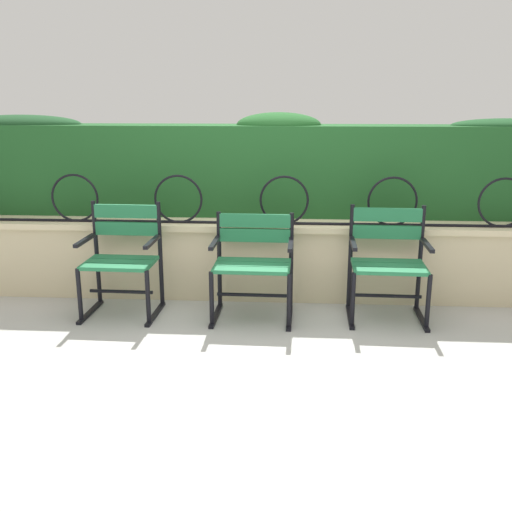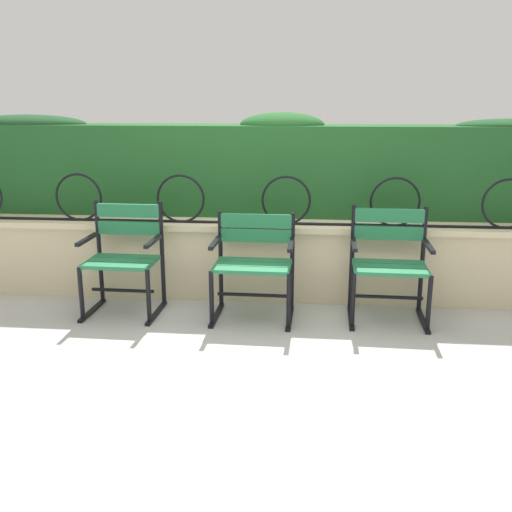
% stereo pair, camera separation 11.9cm
% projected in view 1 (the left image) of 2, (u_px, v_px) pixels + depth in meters
% --- Properties ---
extents(ground_plane, '(60.00, 60.00, 0.00)m').
position_uv_depth(ground_plane, '(255.00, 328.00, 4.50)').
color(ground_plane, '#ADADA8').
extents(stone_wall, '(8.45, 0.41, 0.67)m').
position_uv_depth(stone_wall, '(261.00, 259.00, 5.15)').
color(stone_wall, beige).
rests_on(stone_wall, ground).
extents(iron_arch_fence, '(7.89, 0.02, 0.42)m').
position_uv_depth(iron_arch_fence, '(235.00, 203.00, 4.96)').
color(iron_arch_fence, black).
rests_on(iron_arch_fence, stone_wall).
extents(hedge_row, '(8.28, 0.52, 0.92)m').
position_uv_depth(hedge_row, '(262.00, 167.00, 5.37)').
color(hedge_row, '#1E5123').
rests_on(hedge_row, stone_wall).
extents(park_chair_left, '(0.60, 0.53, 0.90)m').
position_uv_depth(park_chair_left, '(122.00, 257.00, 4.73)').
color(park_chair_left, '#237547').
rests_on(park_chair_left, ground).
extents(park_chair_centre, '(0.65, 0.53, 0.82)m').
position_uv_depth(park_chair_centre, '(253.00, 261.00, 4.65)').
color(park_chair_centre, '#237547').
rests_on(park_chair_centre, ground).
extents(park_chair_right, '(0.62, 0.54, 0.89)m').
position_uv_depth(park_chair_right, '(388.00, 260.00, 4.63)').
color(park_chair_right, '#237547').
rests_on(park_chair_right, ground).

